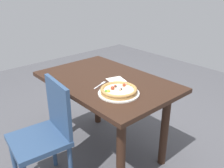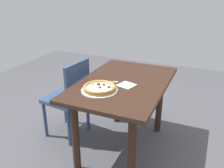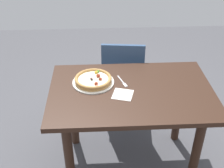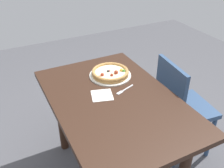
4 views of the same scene
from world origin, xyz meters
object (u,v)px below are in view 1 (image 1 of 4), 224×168
at_px(dining_table, 106,93).
at_px(napkin, 116,80).
at_px(chair_near, 46,133).
at_px(plate, 119,93).
at_px(pizza, 119,90).
at_px(fork, 101,85).

height_order(dining_table, napkin, napkin).
relative_size(dining_table, chair_near, 1.37).
xyz_separation_m(dining_table, plate, (0.28, -0.11, 0.13)).
distance_m(dining_table, pizza, 0.34).
height_order(chair_near, napkin, chair_near).
relative_size(chair_near, napkin, 6.33).
xyz_separation_m(plate, fork, (-0.23, 0.01, -0.00)).
bearing_deg(napkin, pizza, -38.56).
height_order(plate, napkin, plate).
xyz_separation_m(pizza, fork, (-0.22, 0.01, -0.03)).
bearing_deg(pizza, dining_table, 158.20).
distance_m(fork, napkin, 0.16).
bearing_deg(napkin, chair_near, -95.24).
distance_m(dining_table, chair_near, 0.63).
xyz_separation_m(dining_table, napkin, (0.07, 0.06, 0.13)).
distance_m(chair_near, plate, 0.63).
xyz_separation_m(chair_near, napkin, (0.06, 0.67, 0.27)).
bearing_deg(chair_near, plate, -112.35).
xyz_separation_m(chair_near, pizza, (0.27, 0.50, 0.30)).
xyz_separation_m(dining_table, chair_near, (0.01, -0.61, -0.14)).
relative_size(dining_table, plate, 3.80).
bearing_deg(plate, napkin, 141.58).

